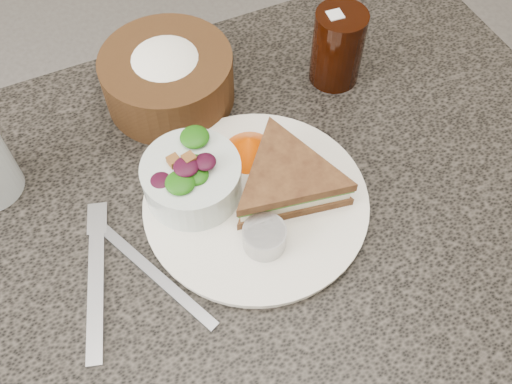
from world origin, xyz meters
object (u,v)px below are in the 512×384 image
object	(u,v)px
dinner_plate	(256,203)
sandwich	(287,180)
dressing_ramekin	(264,237)
cola_glass	(338,44)
dining_table	(246,325)
bread_basket	(167,71)
salad_bowl	(191,174)

from	to	relation	value
dinner_plate	sandwich	distance (m)	0.05
dressing_ramekin	cola_glass	xyz separation A→B (m)	(0.22, 0.22, 0.04)
dining_table	dinner_plate	xyz separation A→B (m)	(0.02, 0.01, 0.38)
dinner_plate	sandwich	world-z (taller)	sandwich
dressing_ramekin	bread_basket	bearing A→B (deg)	93.52
dressing_ramekin	dining_table	bearing A→B (deg)	97.96
dining_table	cola_glass	world-z (taller)	cola_glass
salad_bowl	dining_table	bearing A→B (deg)	-53.41
dining_table	dinner_plate	bearing A→B (deg)	23.88
dining_table	dinner_plate	distance (m)	0.38
dining_table	sandwich	bearing A→B (deg)	7.28
dinner_plate	bread_basket	distance (m)	0.23
dressing_ramekin	sandwich	bearing A→B (deg)	44.98
dining_table	bread_basket	world-z (taller)	bread_basket
salad_bowl	cola_glass	xyz separation A→B (m)	(0.26, 0.11, 0.02)
dining_table	dinner_plate	size ratio (longest dim) A/B	3.59
sandwich	cola_glass	distance (m)	0.23
salad_bowl	dressing_ramekin	distance (m)	0.12
dinner_plate	dressing_ramekin	distance (m)	0.07
dinner_plate	cola_glass	world-z (taller)	cola_glass
sandwich	dressing_ramekin	distance (m)	0.08
salad_bowl	cola_glass	size ratio (longest dim) A/B	0.98
sandwich	salad_bowl	world-z (taller)	salad_bowl
dinner_plate	bread_basket	xyz separation A→B (m)	(-0.03, 0.22, 0.05)
dining_table	cola_glass	distance (m)	0.52
cola_glass	bread_basket	bearing A→B (deg)	165.36
dressing_ramekin	cola_glass	world-z (taller)	cola_glass
dining_table	cola_glass	size ratio (longest dim) A/B	8.00
sandwich	dressing_ramekin	size ratio (longest dim) A/B	3.29
sandwich	cola_glass	bearing A→B (deg)	55.76
salad_bowl	dinner_plate	bearing A→B (deg)	-34.88
sandwich	salad_bowl	distance (m)	0.12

